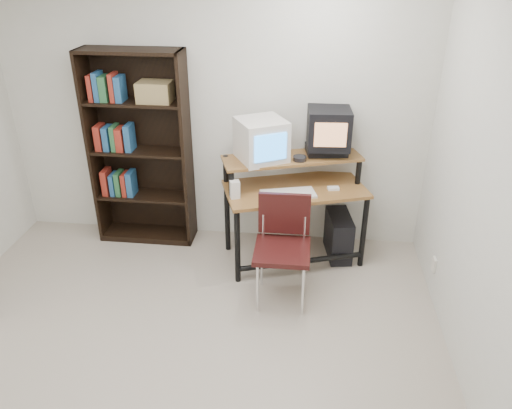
# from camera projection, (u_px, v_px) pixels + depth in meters

# --- Properties ---
(floor) EXTENTS (4.00, 4.00, 0.01)m
(floor) POSITION_uv_depth(u_px,v_px,m) (167.00, 376.00, 3.47)
(floor) COLOR #B2A593
(floor) RESTS_ON ground
(back_wall) EXTENTS (4.00, 0.01, 2.60)m
(back_wall) POSITION_uv_depth(u_px,v_px,m) (213.00, 111.00, 4.64)
(back_wall) COLOR silver
(back_wall) RESTS_ON floor
(right_wall) EXTENTS (0.01, 4.00, 2.60)m
(right_wall) POSITION_uv_depth(u_px,v_px,m) (511.00, 230.00, 2.68)
(right_wall) COLOR silver
(right_wall) RESTS_ON floor
(computer_desk) EXTENTS (1.37, 0.98, 0.98)m
(computer_desk) POSITION_uv_depth(u_px,v_px,m) (294.00, 191.00, 4.50)
(computer_desk) COLOR brown
(computer_desk) RESTS_ON floor
(crt_monitor) EXTENTS (0.53, 0.53, 0.37)m
(crt_monitor) POSITION_uv_depth(u_px,v_px,m) (261.00, 140.00, 4.35)
(crt_monitor) COLOR silver
(crt_monitor) RESTS_ON computer_desk
(vcr) EXTENTS (0.40, 0.31, 0.08)m
(vcr) POSITION_uv_depth(u_px,v_px,m) (326.00, 150.00, 4.53)
(vcr) COLOR black
(vcr) RESTS_ON computer_desk
(crt_tv) EXTENTS (0.39, 0.39, 0.35)m
(crt_tv) POSITION_uv_depth(u_px,v_px,m) (329.00, 128.00, 4.42)
(crt_tv) COLOR black
(crt_tv) RESTS_ON vcr
(cd_spindle) EXTENTS (0.15, 0.15, 0.05)m
(cd_spindle) POSITION_uv_depth(u_px,v_px,m) (300.00, 159.00, 4.38)
(cd_spindle) COLOR #26262B
(cd_spindle) RESTS_ON computer_desk
(keyboard) EXTENTS (0.51, 0.33, 0.03)m
(keyboard) POSITION_uv_depth(u_px,v_px,m) (288.00, 195.00, 4.33)
(keyboard) COLOR silver
(keyboard) RESTS_ON computer_desk
(mousepad) EXTENTS (0.27, 0.24, 0.01)m
(mousepad) POSITION_uv_depth(u_px,v_px,m) (333.00, 190.00, 4.45)
(mousepad) COLOR black
(mousepad) RESTS_ON computer_desk
(mouse) EXTENTS (0.11, 0.08, 0.03)m
(mouse) POSITION_uv_depth(u_px,v_px,m) (333.00, 189.00, 4.43)
(mouse) COLOR white
(mouse) RESTS_ON mousepad
(desk_speaker) EXTENTS (0.10, 0.10, 0.17)m
(desk_speaker) POSITION_uv_depth(u_px,v_px,m) (235.00, 190.00, 4.26)
(desk_speaker) COLOR silver
(desk_speaker) RESTS_ON computer_desk
(pc_tower) EXTENTS (0.26, 0.47, 0.42)m
(pc_tower) POSITION_uv_depth(u_px,v_px,m) (339.00, 235.00, 4.75)
(pc_tower) COLOR black
(pc_tower) RESTS_ON floor
(school_chair) EXTENTS (0.45, 0.45, 0.89)m
(school_chair) POSITION_uv_depth(u_px,v_px,m) (283.00, 238.00, 4.04)
(school_chair) COLOR black
(school_chair) RESTS_ON floor
(bookshelf) EXTENTS (0.94, 0.32, 1.87)m
(bookshelf) POSITION_uv_depth(u_px,v_px,m) (140.00, 148.00, 4.74)
(bookshelf) COLOR black
(bookshelf) RESTS_ON floor
(wall_outlet) EXTENTS (0.02, 0.08, 0.12)m
(wall_outlet) POSITION_uv_depth(u_px,v_px,m) (434.00, 264.00, 4.15)
(wall_outlet) COLOR beige
(wall_outlet) RESTS_ON right_wall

